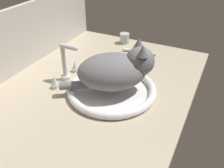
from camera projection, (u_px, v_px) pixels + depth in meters
countertop at (89, 97)px, 97.53cm from camera, size 120.88×76.46×3.00cm
backsplash_wall at (10, 47)px, 104.38cm from camera, size 120.88×2.40×31.51cm
sink_basin at (112, 89)px, 97.24cm from camera, size 36.07×36.07×3.06cm
faucet at (66, 66)px, 102.57cm from camera, size 18.51×9.64×17.29cm
cat at (118, 70)px, 92.47cm from camera, size 30.66×34.67×18.70cm
metal_jar at (125, 38)px, 138.17cm from camera, size 5.50×5.50×5.81cm
toothbrush at (138, 52)px, 127.85cm from camera, size 2.72×17.93×1.70cm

